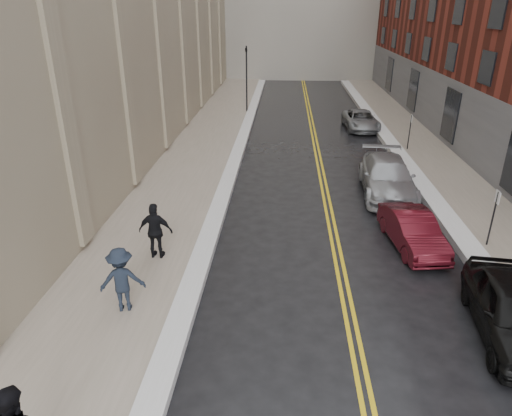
# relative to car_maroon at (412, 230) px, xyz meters

# --- Properties ---
(sidewalk_left) EXTENTS (4.00, 64.00, 0.15)m
(sidewalk_left) POSITION_rel_car_maroon_xyz_m (-9.70, 8.03, -0.57)
(sidewalk_left) COLOR gray
(sidewalk_left) RESTS_ON ground
(sidewalk_right) EXTENTS (3.00, 64.00, 0.15)m
(sidewalk_right) POSITION_rel_car_maroon_xyz_m (3.80, 8.03, -0.57)
(sidewalk_right) COLOR gray
(sidewalk_right) RESTS_ON ground
(lane_stripe_a) EXTENTS (0.12, 64.00, 0.01)m
(lane_stripe_a) POSITION_rel_car_maroon_xyz_m (-2.82, 8.03, -0.65)
(lane_stripe_a) COLOR gold
(lane_stripe_a) RESTS_ON ground
(lane_stripe_b) EXTENTS (0.12, 64.00, 0.01)m
(lane_stripe_b) POSITION_rel_car_maroon_xyz_m (-2.58, 8.03, -0.65)
(lane_stripe_b) COLOR gold
(lane_stripe_b) RESTS_ON ground
(snow_ridge_left) EXTENTS (0.70, 60.80, 0.26)m
(snow_ridge_left) POSITION_rel_car_maroon_xyz_m (-7.40, 8.03, -0.52)
(snow_ridge_left) COLOR silver
(snow_ridge_left) RESTS_ON ground
(snow_ridge_right) EXTENTS (0.85, 60.80, 0.30)m
(snow_ridge_right) POSITION_rel_car_maroon_xyz_m (1.95, 8.03, -0.50)
(snow_ridge_right) COLOR silver
(snow_ridge_right) RESTS_ON ground
(traffic_signal) EXTENTS (0.18, 0.15, 5.20)m
(traffic_signal) POSITION_rel_car_maroon_xyz_m (-7.80, 22.03, 2.44)
(traffic_signal) COLOR black
(traffic_signal) RESTS_ON ground
(parking_sign_near) EXTENTS (0.06, 0.35, 2.23)m
(parking_sign_near) POSITION_rel_car_maroon_xyz_m (2.70, 0.03, 0.71)
(parking_sign_near) COLOR black
(parking_sign_near) RESTS_ON ground
(parking_sign_far) EXTENTS (0.06, 0.35, 2.23)m
(parking_sign_far) POSITION_rel_car_maroon_xyz_m (2.70, 12.03, 0.71)
(parking_sign_far) COLOR black
(parking_sign_far) RESTS_ON ground
(car_maroon) EXTENTS (1.88, 4.08, 1.30)m
(car_maroon) POSITION_rel_car_maroon_xyz_m (0.00, 0.00, 0.00)
(car_maroon) COLOR #470C15
(car_maroon) RESTS_ON ground
(car_silver_near) EXTENTS (2.59, 5.69, 1.62)m
(car_silver_near) POSITION_rel_car_maroon_xyz_m (0.10, 5.17, 0.16)
(car_silver_near) COLOR #999BA0
(car_silver_near) RESTS_ON ground
(car_silver_far) EXTENTS (2.35, 4.73, 1.29)m
(car_silver_far) POSITION_rel_car_maroon_xyz_m (0.66, 17.33, -0.00)
(car_silver_far) COLOR gray
(car_silver_far) RESTS_ON ground
(pedestrian_b) EXTENTS (1.37, 0.99, 1.92)m
(pedestrian_b) POSITION_rel_car_maroon_xyz_m (-9.06, -4.51, 0.46)
(pedestrian_b) COLOR black
(pedestrian_b) RESTS_ON sidewalk_left
(pedestrian_c) EXTENTS (1.18, 0.54, 1.97)m
(pedestrian_c) POSITION_rel_car_maroon_xyz_m (-8.90, -1.57, 0.48)
(pedestrian_c) COLOR black
(pedestrian_c) RESTS_ON sidewalk_left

